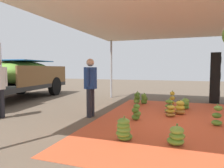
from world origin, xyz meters
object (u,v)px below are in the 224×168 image
at_px(banana_bunch_3, 124,130).
at_px(banana_bunch_6, 180,108).
at_px(banana_bunch_10, 136,112).
at_px(speaker_stack, 215,78).
at_px(banana_bunch_11, 172,99).
at_px(banana_bunch_0, 217,116).
at_px(banana_bunch_2, 176,136).
at_px(banana_bunch_8, 171,111).
at_px(banana_bunch_4, 144,99).
at_px(banana_bunch_9, 137,99).
at_px(banana_bunch_1, 185,104).
at_px(banana_bunch_5, 169,107).
at_px(worker_1, 90,83).
at_px(cargo_truck_main, 3,74).
at_px(banana_bunch_7, 138,97).

relative_size(banana_bunch_3, banana_bunch_6, 1.07).
xyz_separation_m(banana_bunch_10, speaker_stack, (4.08, -2.54, 0.85)).
bearing_deg(banana_bunch_11, banana_bunch_0, -155.64).
relative_size(banana_bunch_2, banana_bunch_8, 1.00).
relative_size(banana_bunch_4, banana_bunch_8, 1.12).
xyz_separation_m(banana_bunch_0, banana_bunch_9, (2.60, 2.67, -0.03)).
distance_m(banana_bunch_1, banana_bunch_4, 1.69).
relative_size(banana_bunch_5, speaker_stack, 0.23).
xyz_separation_m(banana_bunch_0, banana_bunch_5, (1.19, 1.26, -0.04)).
bearing_deg(banana_bunch_4, speaker_stack, -63.87).
height_order(banana_bunch_1, worker_1, worker_1).
relative_size(banana_bunch_1, banana_bunch_8, 1.07).
distance_m(banana_bunch_6, cargo_truck_main, 7.47).
distance_m(banana_bunch_0, banana_bunch_3, 2.71).
bearing_deg(banana_bunch_8, worker_1, 108.08).
relative_size(banana_bunch_2, banana_bunch_3, 0.82).
xyz_separation_m(banana_bunch_0, worker_1, (-0.15, 3.52, 0.79)).
height_order(banana_bunch_2, banana_bunch_5, banana_bunch_5).
bearing_deg(worker_1, banana_bunch_3, -137.79).
relative_size(banana_bunch_11, cargo_truck_main, 0.08).
height_order(banana_bunch_0, banana_bunch_4, banana_bunch_0).
xyz_separation_m(banana_bunch_4, cargo_truck_main, (-1.44, 5.98, 1.01)).
bearing_deg(banana_bunch_6, banana_bunch_8, 146.78).
relative_size(banana_bunch_6, banana_bunch_7, 1.06).
relative_size(banana_bunch_3, banana_bunch_11, 0.87).
relative_size(banana_bunch_4, cargo_truck_main, 0.07).
distance_m(banana_bunch_6, banana_bunch_10, 1.66).
bearing_deg(banana_bunch_6, banana_bunch_7, 39.79).
distance_m(banana_bunch_0, banana_bunch_8, 1.34).
xyz_separation_m(banana_bunch_11, cargo_truck_main, (-1.65, 7.08, 0.97)).
bearing_deg(banana_bunch_0, banana_bunch_3, 133.04).
relative_size(banana_bunch_3, cargo_truck_main, 0.07).
relative_size(banana_bunch_3, banana_bunch_4, 1.08).
relative_size(banana_bunch_5, banana_bunch_11, 0.84).
bearing_deg(banana_bunch_7, banana_bunch_5, -143.64).
xyz_separation_m(banana_bunch_3, banana_bunch_5, (3.04, -0.72, -0.02)).
relative_size(banana_bunch_7, banana_bunch_8, 1.08).
bearing_deg(banana_bunch_0, banana_bunch_9, 45.80).
relative_size(banana_bunch_2, worker_1, 0.23).
xyz_separation_m(banana_bunch_3, banana_bunch_4, (4.40, 0.37, -0.01)).
bearing_deg(banana_bunch_9, worker_1, 162.83).
xyz_separation_m(banana_bunch_8, banana_bunch_11, (2.15, 0.06, 0.09)).
height_order(banana_bunch_0, banana_bunch_5, banana_bunch_0).
distance_m(banana_bunch_2, banana_bunch_6, 2.80).
bearing_deg(banana_bunch_10, banana_bunch_8, -49.69).
xyz_separation_m(banana_bunch_5, banana_bunch_7, (2.05, 1.51, -0.02)).
height_order(banana_bunch_2, banana_bunch_8, banana_bunch_2).
relative_size(banana_bunch_2, speaker_stack, 0.19).
relative_size(banana_bunch_1, banana_bunch_4, 0.95).
xyz_separation_m(banana_bunch_2, banana_bunch_4, (4.32, 1.40, 0.03)).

